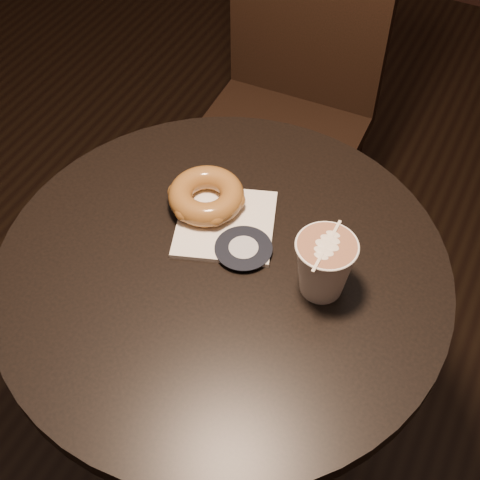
# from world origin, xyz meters

# --- Properties ---
(cafe_table) EXTENTS (0.70, 0.70, 0.75)m
(cafe_table) POSITION_xyz_m (0.00, 0.00, 0.55)
(cafe_table) COLOR black
(cafe_table) RESTS_ON ground
(chair) EXTENTS (0.41, 0.41, 0.99)m
(chair) POSITION_xyz_m (-0.18, 0.70, 0.55)
(chair) COLOR black
(chair) RESTS_ON ground
(pastry_bag) EXTENTS (0.20, 0.20, 0.01)m
(pastry_bag) POSITION_xyz_m (-0.03, 0.07, 0.75)
(pastry_bag) COLOR white
(pastry_bag) RESTS_ON cafe_table
(doughnut) EXTENTS (0.12, 0.12, 0.04)m
(doughnut) POSITION_xyz_m (-0.08, 0.09, 0.78)
(doughnut) COLOR brown
(doughnut) RESTS_ON pastry_bag
(latte_cup) EXTENTS (0.09, 0.09, 0.10)m
(latte_cup) POSITION_xyz_m (0.15, 0.03, 0.80)
(latte_cup) COLOR white
(latte_cup) RESTS_ON cafe_table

